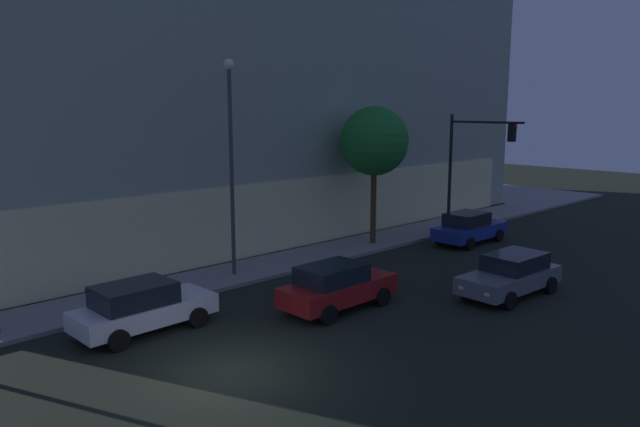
# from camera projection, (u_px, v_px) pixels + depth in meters

# --- Properties ---
(ground_plane) EXTENTS (120.00, 120.00, 0.00)m
(ground_plane) POSITION_uv_depth(u_px,v_px,m) (229.00, 373.00, 15.70)
(ground_plane) COLOR black
(modern_building) EXTENTS (35.58, 28.06, 17.93)m
(modern_building) POSITION_uv_depth(u_px,v_px,m) (180.00, 77.00, 38.98)
(modern_building) COLOR #4C4C51
(modern_building) RESTS_ON ground
(traffic_light_far_corner) EXTENTS (0.32, 4.33, 6.40)m
(traffic_light_far_corner) POSITION_uv_depth(u_px,v_px,m) (472.00, 154.00, 31.76)
(traffic_light_far_corner) COLOR black
(traffic_light_far_corner) RESTS_ON sidewalk_corner
(street_lamp_sidewalk) EXTENTS (0.44, 0.44, 8.61)m
(street_lamp_sidewalk) POSITION_uv_depth(u_px,v_px,m) (231.00, 143.00, 23.56)
(street_lamp_sidewalk) COLOR #424242
(street_lamp_sidewalk) RESTS_ON sidewalk_corner
(sidewalk_tree) EXTENTS (3.41, 3.41, 6.83)m
(sidewalk_tree) POSITION_uv_depth(u_px,v_px,m) (374.00, 142.00, 29.32)
(sidewalk_tree) COLOR #51341E
(sidewalk_tree) RESTS_ON sidewalk_corner
(car_white) EXTENTS (4.37, 2.12, 1.58)m
(car_white) POSITION_uv_depth(u_px,v_px,m) (141.00, 307.00, 18.44)
(car_white) COLOR silver
(car_white) RESTS_ON ground
(car_red) EXTENTS (4.37, 2.00, 1.61)m
(car_red) POSITION_uv_depth(u_px,v_px,m) (337.00, 286.00, 20.53)
(car_red) COLOR maroon
(car_red) RESTS_ON ground
(car_grey) EXTENTS (4.56, 2.17, 1.55)m
(car_grey) POSITION_uv_depth(u_px,v_px,m) (511.00, 274.00, 22.10)
(car_grey) COLOR slate
(car_grey) RESTS_ON ground
(car_blue) EXTENTS (4.48, 2.03, 1.62)m
(car_blue) POSITION_uv_depth(u_px,v_px,m) (469.00, 228.00, 30.61)
(car_blue) COLOR navy
(car_blue) RESTS_ON ground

